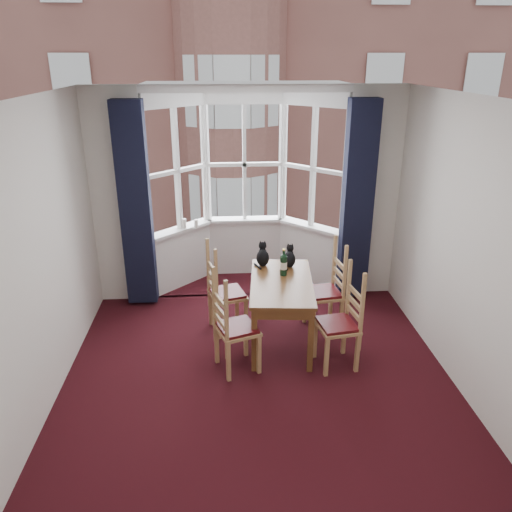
{
  "coord_description": "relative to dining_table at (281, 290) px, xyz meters",
  "views": [
    {
      "loc": [
        -0.32,
        -4.07,
        3.13
      ],
      "look_at": [
        0.03,
        1.05,
        1.05
      ],
      "focal_mm": 35.0,
      "sensor_mm": 36.0,
      "label": 1
    }
  ],
  "objects": [
    {
      "name": "dining_table",
      "position": [
        0.0,
        0.0,
        0.0
      ],
      "size": [
        0.8,
        1.33,
        0.77
      ],
      "color": "brown",
      "rests_on": "floor"
    },
    {
      "name": "wall_near",
      "position": [
        -0.31,
        -3.21,
        0.74
      ],
      "size": [
        4.0,
        0.0,
        4.0
      ],
      "primitive_type": "plane",
      "rotation": [
        -1.57,
        0.0,
        0.0
      ],
      "color": "silver",
      "rests_on": "floor"
    },
    {
      "name": "bay_window",
      "position": [
        -0.31,
        1.79,
        0.74
      ],
      "size": [
        2.76,
        0.94,
        2.8
      ],
      "color": "white",
      "rests_on": "floor"
    },
    {
      "name": "chair_right_far",
      "position": [
        0.63,
        0.28,
        -0.19
      ],
      "size": [
        0.45,
        0.47,
        0.92
      ],
      "color": "tan",
      "rests_on": "floor"
    },
    {
      "name": "candle_tall",
      "position": [
        -1.18,
        1.64,
        0.27
      ],
      "size": [
        0.06,
        0.06,
        0.14
      ],
      "primitive_type": "cylinder",
      "color": "white",
      "rests_on": "bay_window"
    },
    {
      "name": "wall_back_pier_right",
      "position": [
        1.34,
        1.29,
        0.74
      ],
      "size": [
        0.7,
        0.12,
        2.8
      ],
      "primitive_type": "cube",
      "color": "silver",
      "rests_on": "floor"
    },
    {
      "name": "ceiling",
      "position": [
        -0.31,
        -0.96,
        2.14
      ],
      "size": [
        4.5,
        4.5,
        0.0
      ],
      "primitive_type": "plane",
      "rotation": [
        3.14,
        0.0,
        0.0
      ],
      "color": "white",
      "rests_on": "floor"
    },
    {
      "name": "cat_left",
      "position": [
        -0.17,
        0.48,
        0.22
      ],
      "size": [
        0.16,
        0.22,
        0.3
      ],
      "color": "black",
      "rests_on": "dining_table"
    },
    {
      "name": "wine_bottle",
      "position": [
        0.04,
        0.17,
        0.25
      ],
      "size": [
        0.08,
        0.08,
        0.32
      ],
      "color": "black",
      "rests_on": "dining_table"
    },
    {
      "name": "candle_short",
      "position": [
        -1.02,
        1.67,
        0.26
      ],
      "size": [
        0.06,
        0.06,
        0.11
      ],
      "primitive_type": "cylinder",
      "color": "white",
      "rests_on": "bay_window"
    },
    {
      "name": "wall_back_pier_left",
      "position": [
        -1.96,
        1.29,
        0.74
      ],
      "size": [
        0.7,
        0.12,
        2.8
      ],
      "primitive_type": "cube",
      "color": "silver",
      "rests_on": "floor"
    },
    {
      "name": "wall_left",
      "position": [
        -2.31,
        -0.96,
        0.74
      ],
      "size": [
        0.0,
        4.5,
        4.5
      ],
      "primitive_type": "plane",
      "rotation": [
        1.57,
        0.0,
        1.57
      ],
      "color": "silver",
      "rests_on": "floor"
    },
    {
      "name": "floor",
      "position": [
        -0.31,
        -0.96,
        -0.66
      ],
      "size": [
        4.5,
        4.5,
        0.0
      ],
      "primitive_type": "plane",
      "color": "black",
      "rests_on": "ground"
    },
    {
      "name": "chair_right_near",
      "position": [
        0.62,
        -0.49,
        -0.19
      ],
      "size": [
        0.46,
        0.48,
        0.92
      ],
      "color": "tan",
      "rests_on": "floor"
    },
    {
      "name": "tenement_building",
      "position": [
        -0.31,
        13.05,
        0.93
      ],
      "size": [
        18.4,
        7.8,
        15.2
      ],
      "color": "#92564B",
      "rests_on": "street"
    },
    {
      "name": "cat_right",
      "position": [
        0.14,
        0.42,
        0.21
      ],
      "size": [
        0.18,
        0.22,
        0.28
      ],
      "color": "black",
      "rests_on": "dining_table"
    },
    {
      "name": "curtain_right",
      "position": [
        1.11,
        1.11,
        0.69
      ],
      "size": [
        0.38,
        0.22,
        2.6
      ],
      "primitive_type": "cube",
      "color": "black",
      "rests_on": "floor"
    },
    {
      "name": "chair_left_near",
      "position": [
        -0.61,
        -0.53,
        -0.19
      ],
      "size": [
        0.52,
        0.53,
        0.92
      ],
      "color": "tan",
      "rests_on": "floor"
    },
    {
      "name": "curtain_left",
      "position": [
        -1.73,
        1.11,
        0.69
      ],
      "size": [
        0.38,
        0.22,
        2.6
      ],
      "primitive_type": "cube",
      "color": "black",
      "rests_on": "floor"
    },
    {
      "name": "wall_right",
      "position": [
        1.69,
        -0.96,
        0.74
      ],
      "size": [
        0.0,
        4.5,
        4.5
      ],
      "primitive_type": "plane",
      "rotation": [
        1.57,
        0.0,
        -1.57
      ],
      "color": "silver",
      "rests_on": "floor"
    },
    {
      "name": "chair_left_far",
      "position": [
        -0.7,
        0.29,
        -0.19
      ],
      "size": [
        0.5,
        0.51,
        0.92
      ],
      "color": "tan",
      "rests_on": "floor"
    },
    {
      "name": "street",
      "position": [
        -0.31,
        31.29,
        -6.66
      ],
      "size": [
        80.0,
        80.0,
        0.0
      ],
      "primitive_type": "plane",
      "color": "#333335",
      "rests_on": "ground"
    }
  ]
}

